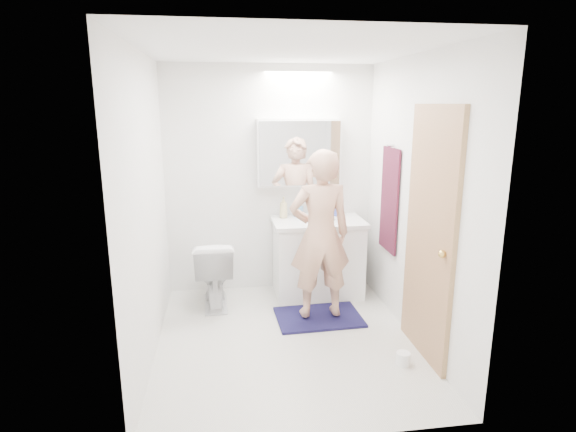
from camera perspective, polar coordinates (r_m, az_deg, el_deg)
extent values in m
plane|color=silver|center=(4.19, -0.19, -14.95)|extent=(2.50, 2.50, 0.00)
plane|color=white|center=(3.70, -0.22, 19.78)|extent=(2.50, 2.50, 0.00)
plane|color=white|center=(4.98, -2.23, 4.34)|extent=(2.50, 0.00, 2.50)
plane|color=white|center=(2.58, 3.71, -4.58)|extent=(2.50, 0.00, 2.50)
plane|color=white|center=(3.77, -16.98, 0.74)|extent=(0.00, 2.50, 2.50)
plane|color=white|center=(4.06, 15.35, 1.73)|extent=(0.00, 2.50, 2.50)
cube|color=white|center=(4.98, 3.65, -5.30)|extent=(0.90, 0.55, 0.78)
cube|color=silver|center=(4.86, 3.72, -0.73)|extent=(0.95, 0.58, 0.04)
cylinder|color=silver|center=(4.88, 3.66, -0.25)|extent=(0.36, 0.36, 0.03)
cylinder|color=silver|center=(5.05, 3.23, 0.98)|extent=(0.02, 0.02, 0.16)
cube|color=white|center=(4.91, 1.35, 7.74)|extent=(0.88, 0.14, 0.70)
cube|color=silver|center=(4.84, 1.50, 7.65)|extent=(0.84, 0.01, 0.66)
imported|color=white|center=(4.79, -9.06, -6.79)|extent=(0.41, 0.69, 0.69)
cube|color=#171542|center=(4.57, 3.77, -12.24)|extent=(0.82, 0.58, 0.02)
imported|color=tan|center=(4.28, 3.94, -2.30)|extent=(0.59, 0.40, 1.57)
cube|color=tan|center=(3.79, 16.96, -2.32)|extent=(0.04, 0.80, 2.00)
sphere|color=gold|center=(3.53, 18.35, -4.44)|extent=(0.06, 0.06, 0.06)
cube|color=black|center=(4.57, 12.30, 1.92)|extent=(0.02, 0.42, 1.00)
cylinder|color=silver|center=(4.50, 12.48, 8.42)|extent=(0.07, 0.02, 0.02)
imported|color=#C9BB82|center=(4.92, -0.54, 1.06)|extent=(0.09, 0.09, 0.23)
imported|color=#5D98C8|center=(4.98, 1.29, 0.86)|extent=(0.11, 0.11, 0.17)
imported|color=#4355CA|center=(5.05, 5.74, 0.56)|extent=(0.11, 0.11, 0.10)
cylinder|color=white|center=(3.93, 13.91, -16.58)|extent=(0.11, 0.11, 0.10)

